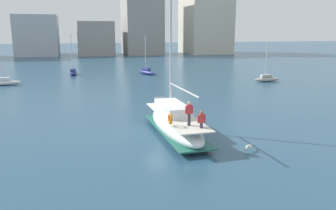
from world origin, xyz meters
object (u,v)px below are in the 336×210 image
(moored_sloop_near, at_px, (147,72))
(seagull, at_px, (249,146))
(moored_sloop_far, at_px, (73,72))
(moored_cutter_left, at_px, (4,82))
(moored_catamaran, at_px, (267,79))
(main_sailboat, at_px, (175,122))

(moored_sloop_near, xyz_separation_m, seagull, (-1.83, -39.53, -0.18))
(moored_sloop_far, height_order, seagull, moored_sloop_far)
(moored_sloop_far, distance_m, moored_cutter_left, 13.17)
(moored_sloop_near, height_order, moored_catamaran, moored_sloop_near)
(main_sailboat, xyz_separation_m, moored_sloop_near, (5.27, 34.98, -0.42))
(main_sailboat, xyz_separation_m, moored_cutter_left, (-16.32, 28.29, -0.41))
(moored_sloop_far, bearing_deg, moored_catamaran, -29.78)
(moored_catamaran, bearing_deg, moored_cutter_left, 169.98)
(main_sailboat, distance_m, seagull, 5.73)
(moored_cutter_left, bearing_deg, seagull, -58.97)
(main_sailboat, relative_size, moored_sloop_far, 1.97)
(seagull, bearing_deg, moored_catamaran, 56.61)
(main_sailboat, relative_size, moored_sloop_near, 2.05)
(main_sailboat, xyz_separation_m, moored_sloop_far, (-7.08, 37.68, -0.43))
(moored_sloop_far, xyz_separation_m, seagull, (10.52, -42.23, -0.17))
(seagull, bearing_deg, moored_sloop_far, 103.99)
(moored_cutter_left, height_order, seagull, moored_cutter_left)
(moored_sloop_far, bearing_deg, main_sailboat, -79.35)
(moored_catamaran, height_order, seagull, moored_catamaran)
(main_sailboat, relative_size, moored_catamaran, 2.44)
(moored_sloop_far, height_order, moored_cutter_left, moored_cutter_left)
(moored_sloop_near, height_order, seagull, moored_sloop_near)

